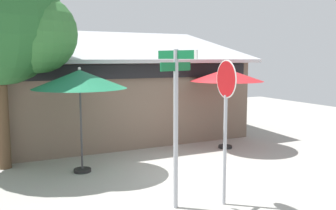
{
  "coord_description": "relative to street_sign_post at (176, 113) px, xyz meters",
  "views": [
    {
      "loc": [
        -4.65,
        -7.96,
        2.9
      ],
      "look_at": [
        -0.14,
        1.2,
        1.6
      ],
      "focal_mm": 39.53,
      "sensor_mm": 36.0,
      "label": 1
    }
  ],
  "objects": [
    {
      "name": "patio_umbrella_crimson_center",
      "position": [
        3.67,
        3.58,
        0.48
      ],
      "size": [
        2.34,
        2.34,
        2.63
      ],
      "color": "black",
      "rests_on": "ground"
    },
    {
      "name": "stop_sign",
      "position": [
        0.94,
        -0.27,
        0.11
      ],
      "size": [
        0.09,
        0.74,
        2.87
      ],
      "color": "#A8AAB2",
      "rests_on": "ground"
    },
    {
      "name": "street_sign_post",
      "position": [
        0.0,
        0.0,
        0.0
      ],
      "size": [
        0.8,
        0.85,
        3.06
      ],
      "color": "#A8AAB2",
      "rests_on": "ground"
    },
    {
      "name": "cafe_building",
      "position": [
        1.0,
        7.09,
        -0.35
      ],
      "size": [
        9.24,
        5.49,
        4.04
      ],
      "color": "#705B4C",
      "rests_on": "ground"
    },
    {
      "name": "ground_plane",
      "position": [
        1.47,
        1.84,
        -1.92
      ],
      "size": [
        28.0,
        28.0,
        0.1
      ],
      "primitive_type": "cube",
      "color": "#9E9B93"
    },
    {
      "name": "patio_umbrella_forest_green_left",
      "position": [
        -1.09,
        3.09,
        0.49
      ],
      "size": [
        2.35,
        2.35,
        2.68
      ],
      "color": "black",
      "rests_on": "ground"
    },
    {
      "name": "shade_tree",
      "position": [
        -2.69,
        4.24,
        1.9
      ],
      "size": [
        3.57,
        3.3,
        5.5
      ],
      "color": "brown",
      "rests_on": "ground"
    }
  ]
}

